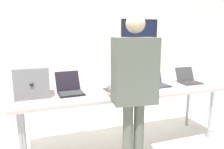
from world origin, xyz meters
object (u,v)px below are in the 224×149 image
Objects in this scene: laptop_station_0 at (70,88)px; person at (134,82)px; laptop_station_3 at (188,79)px; laptop_station_2 at (154,81)px; workbench at (123,94)px; equipment_box at (32,82)px; laptop_station_1 at (114,85)px.

laptop_station_0 is 0.95m from person.
laptop_station_3 is at bearing -1.26° from laptop_station_0.
workbench is at bearing -168.83° from laptop_station_2.
equipment_box is 0.22× the size of person.
workbench is 6.71× the size of laptop_station_1.
workbench is 6.72× the size of laptop_station_0.
person reaches higher than laptop_station_1.
laptop_station_2 is (1.67, -0.00, -0.12)m from equipment_box.
laptop_station_2 is 1.17× the size of laptop_station_3.
equipment_box is 0.95× the size of laptop_station_0.
laptop_station_1 reaches higher than workbench.
equipment_box is 1.05m from laptop_station_1.
person is (-0.04, -0.73, 0.20)m from laptop_station_1.
person reaches higher than workbench.
equipment_box is 0.95× the size of laptop_station_1.
laptop_station_3 is (1.20, -0.03, -0.00)m from laptop_station_1.
laptop_station_0 is 0.24× the size of person.
laptop_station_2 is 0.21× the size of person.
laptop_station_3 is at bearing -2.49° from laptop_station_2.
laptop_station_3 is at bearing 29.40° from person.
laptop_station_1 is (1.04, -0.00, -0.12)m from equipment_box.
laptop_station_0 is at bearing 126.69° from person.
person is at bearing -36.19° from equipment_box.
laptop_station_3 is (1.80, -0.04, -0.01)m from laptop_station_0.
equipment_box is at bearing 143.81° from person.
person is (1.00, -0.73, 0.08)m from equipment_box.
laptop_station_2 is (0.54, 0.11, 0.12)m from workbench.
laptop_station_1 is 0.76m from person.
workbench is 1.12m from laptop_station_3.
equipment_box is at bearing 174.50° from workbench.
workbench is at bearing 77.81° from person.
laptop_station_2 is (0.63, -0.00, 0.00)m from laptop_station_1.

